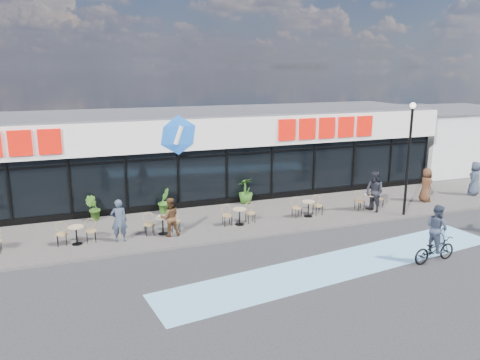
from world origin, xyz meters
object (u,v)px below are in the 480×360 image
Objects in this scene: potted_plant_left at (93,208)px; potted_plant_mid at (164,201)px; cyclist_a at (435,240)px; potted_plant_right at (246,191)px; patron_right at (170,217)px; pedestrian_b at (426,185)px; pedestrian_a at (374,192)px; lamp_post at (409,150)px; patron_left at (119,221)px; pedestrian_c at (475,178)px.

potted_plant_left is 0.97× the size of potted_plant_mid.
potted_plant_mid is at bearing 132.19° from cyclist_a.
potted_plant_right is at bearing 1.35° from potted_plant_left.
patron_right reaches higher than potted_plant_right.
pedestrian_b reaches higher than potted_plant_right.
pedestrian_a is at bearing -33.02° from potted_plant_right.
potted_plant_mid is 3.29m from patron_right.
pedestrian_b is 0.81× the size of cyclist_a.
lamp_post reaches higher than patron_right.
potted_plant_left is 14.50m from cyclist_a.
potted_plant_left is 16.65m from pedestrian_b.
pedestrian_a is at bearing -174.32° from patron_left.
potted_plant_right is at bearing 112.90° from cyclist_a.
potted_plant_left is 0.52× the size of cyclist_a.
patron_right is 0.93× the size of pedestrian_b.
potted_plant_right is 12.61m from pedestrian_c.
pedestrian_a is at bearing -180.00° from patron_right.
patron_right is at bearing 100.21° from pedestrian_b.
patron_left is at bearing -153.38° from potted_plant_right.
potted_plant_mid reaches higher than potted_plant_left.
potted_plant_right is 0.75× the size of patron_left.
patron_right is (-4.65, -3.43, 0.16)m from potted_plant_right.
lamp_post reaches higher than pedestrian_a.
pedestrian_b is at bearing 51.05° from cyclist_a.
lamp_post reaches higher than pedestrian_b.
pedestrian_b is (13.17, -2.74, 0.29)m from potted_plant_mid.
lamp_post is at bearing 128.46° from pedestrian_b.
pedestrian_a is 1.12× the size of pedestrian_b.
pedestrian_c is at bearing -9.04° from potted_plant_mid.
potted_plant_left is 0.69× the size of patron_right.
patron_right is 9.97m from pedestrian_a.
potted_plant_mid is 10.14m from pedestrian_a.
cyclist_a is (3.87, -9.15, 0.10)m from potted_plant_right.
patron_left is 12.00m from pedestrian_a.
patron_left is at bearing -26.28° from pedestrian_c.
pedestrian_c reaches higher than patron_left.
patron_right is (-11.02, 0.97, -2.31)m from lamp_post.
patron_left is 15.59m from pedestrian_b.
potted_plant_left is at bearing -115.33° from pedestrian_a.
patron_left is 0.99× the size of pedestrian_b.
pedestrian_c is (5.92, 1.60, -2.20)m from lamp_post.
potted_plant_left is 0.65× the size of patron_left.
potted_plant_right is 5.78m from patron_right.
potted_plant_right is 0.80× the size of patron_right.
potted_plant_left is at bearing -178.65° from potted_plant_right.
lamp_post is 14.74m from potted_plant_left.
pedestrian_c is at bearing -80.20° from pedestrian_b.
lamp_post is 6.52m from pedestrian_c.
pedestrian_b is (2.54, 1.49, -2.25)m from lamp_post.
patron_right is 0.83× the size of pedestrian_a.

